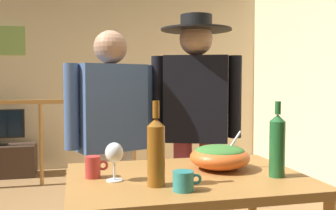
{
  "coord_description": "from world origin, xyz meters",
  "views": [
    {
      "loc": [
        -0.26,
        -2.49,
        1.25
      ],
      "look_at": [
        0.26,
        -0.35,
        1.11
      ],
      "focal_mm": 41.15,
      "sensor_mm": 36.0,
      "label": 1
    }
  ],
  "objects_px": {
    "framed_picture": "(5,41)",
    "wine_glass": "(114,154)",
    "wine_bottle_green": "(277,145)",
    "person_standing_left": "(111,129)",
    "serving_table": "(187,193)",
    "mug_teal": "(184,181)",
    "stair_railing": "(57,130)",
    "wine_bottle_amber": "(156,151)",
    "mug_red": "(93,167)",
    "tv_console": "(0,161)",
    "salad_bowl": "(220,156)",
    "person_standing_right": "(196,113)"
  },
  "relations": [
    {
      "from": "framed_picture",
      "to": "wine_glass",
      "type": "xyz_separation_m",
      "value": [
        1.09,
        -3.89,
        -0.87
      ]
    },
    {
      "from": "wine_bottle_green",
      "to": "person_standing_left",
      "type": "height_order",
      "value": "person_standing_left"
    },
    {
      "from": "serving_table",
      "to": "mug_teal",
      "type": "bearing_deg",
      "value": -109.21
    },
    {
      "from": "stair_railing",
      "to": "wine_bottle_green",
      "type": "height_order",
      "value": "wine_bottle_green"
    },
    {
      "from": "stair_railing",
      "to": "wine_bottle_amber",
      "type": "relative_size",
      "value": 7.56
    },
    {
      "from": "framed_picture",
      "to": "mug_red",
      "type": "height_order",
      "value": "framed_picture"
    },
    {
      "from": "serving_table",
      "to": "wine_bottle_green",
      "type": "height_order",
      "value": "wine_bottle_green"
    },
    {
      "from": "tv_console",
      "to": "wine_bottle_green",
      "type": "distance_m",
      "value": 4.23
    },
    {
      "from": "tv_console",
      "to": "salad_bowl",
      "type": "relative_size",
      "value": 2.92
    },
    {
      "from": "serving_table",
      "to": "wine_bottle_amber",
      "type": "relative_size",
      "value": 3.04
    },
    {
      "from": "tv_console",
      "to": "wine_bottle_green",
      "type": "xyz_separation_m",
      "value": [
        1.9,
        -3.7,
        0.75
      ]
    },
    {
      "from": "tv_console",
      "to": "person_standing_left",
      "type": "relative_size",
      "value": 0.57
    },
    {
      "from": "salad_bowl",
      "to": "wine_bottle_amber",
      "type": "xyz_separation_m",
      "value": [
        -0.38,
        -0.23,
        0.08
      ]
    },
    {
      "from": "wine_glass",
      "to": "mug_teal",
      "type": "relative_size",
      "value": 1.42
    },
    {
      "from": "tv_console",
      "to": "serving_table",
      "type": "xyz_separation_m",
      "value": [
        1.5,
        -3.58,
        0.5
      ]
    },
    {
      "from": "stair_railing",
      "to": "wine_glass",
      "type": "xyz_separation_m",
      "value": [
        0.39,
        -3.03,
        0.26
      ]
    },
    {
      "from": "framed_picture",
      "to": "person_standing_left",
      "type": "relative_size",
      "value": 0.33
    },
    {
      "from": "tv_console",
      "to": "wine_glass",
      "type": "bearing_deg",
      "value": -72.34
    },
    {
      "from": "serving_table",
      "to": "person_standing_left",
      "type": "relative_size",
      "value": 0.71
    },
    {
      "from": "wine_bottle_amber",
      "to": "salad_bowl",
      "type": "bearing_deg",
      "value": 31.23
    },
    {
      "from": "wine_bottle_amber",
      "to": "mug_red",
      "type": "bearing_deg",
      "value": 141.49
    },
    {
      "from": "person_standing_right",
      "to": "mug_teal",
      "type": "bearing_deg",
      "value": 90.03
    },
    {
      "from": "framed_picture",
      "to": "serving_table",
      "type": "distance_m",
      "value": 4.27
    },
    {
      "from": "person_standing_right",
      "to": "serving_table",
      "type": "bearing_deg",
      "value": 89.74
    },
    {
      "from": "framed_picture",
      "to": "mug_red",
      "type": "bearing_deg",
      "value": -75.28
    },
    {
      "from": "framed_picture",
      "to": "person_standing_right",
      "type": "relative_size",
      "value": 0.3
    },
    {
      "from": "salad_bowl",
      "to": "serving_table",
      "type": "bearing_deg",
      "value": -157.25
    },
    {
      "from": "mug_teal",
      "to": "person_standing_right",
      "type": "xyz_separation_m",
      "value": [
        0.38,
        1.03,
        0.19
      ]
    },
    {
      "from": "stair_railing",
      "to": "wine_bottle_green",
      "type": "distance_m",
      "value": 3.35
    },
    {
      "from": "wine_bottle_green",
      "to": "mug_teal",
      "type": "distance_m",
      "value": 0.52
    },
    {
      "from": "serving_table",
      "to": "mug_teal",
      "type": "distance_m",
      "value": 0.29
    },
    {
      "from": "framed_picture",
      "to": "tv_console",
      "type": "xyz_separation_m",
      "value": [
        -0.06,
        -0.29,
        -1.59
      ]
    },
    {
      "from": "wine_glass",
      "to": "serving_table",
      "type": "bearing_deg",
      "value": 4.01
    },
    {
      "from": "framed_picture",
      "to": "salad_bowl",
      "type": "relative_size",
      "value": 1.67
    },
    {
      "from": "mug_teal",
      "to": "person_standing_left",
      "type": "bearing_deg",
      "value": 101.26
    },
    {
      "from": "mug_red",
      "to": "person_standing_left",
      "type": "xyz_separation_m",
      "value": [
        0.15,
        0.73,
        0.09
      ]
    },
    {
      "from": "wine_glass",
      "to": "person_standing_left",
      "type": "bearing_deg",
      "value": 85.91
    },
    {
      "from": "mug_teal",
      "to": "framed_picture",
      "type": "bearing_deg",
      "value": 108.21
    },
    {
      "from": "framed_picture",
      "to": "mug_red",
      "type": "distance_m",
      "value": 4.05
    },
    {
      "from": "wine_bottle_green",
      "to": "wine_bottle_amber",
      "type": "relative_size",
      "value": 0.97
    },
    {
      "from": "salad_bowl",
      "to": "wine_bottle_green",
      "type": "relative_size",
      "value": 0.86
    },
    {
      "from": "tv_console",
      "to": "mug_teal",
      "type": "bearing_deg",
      "value": -69.76
    },
    {
      "from": "stair_railing",
      "to": "person_standing_left",
      "type": "height_order",
      "value": "person_standing_left"
    },
    {
      "from": "framed_picture",
      "to": "person_standing_left",
      "type": "bearing_deg",
      "value": -69.57
    },
    {
      "from": "wine_bottle_amber",
      "to": "mug_teal",
      "type": "height_order",
      "value": "wine_bottle_amber"
    },
    {
      "from": "wine_glass",
      "to": "wine_bottle_green",
      "type": "relative_size",
      "value": 0.49
    },
    {
      "from": "salad_bowl",
      "to": "wine_glass",
      "type": "distance_m",
      "value": 0.56
    },
    {
      "from": "stair_railing",
      "to": "mug_teal",
      "type": "distance_m",
      "value": 3.33
    },
    {
      "from": "salad_bowl",
      "to": "wine_bottle_green",
      "type": "xyz_separation_m",
      "value": [
        0.21,
        -0.21,
        0.08
      ]
    },
    {
      "from": "framed_picture",
      "to": "person_standing_right",
      "type": "distance_m",
      "value": 3.62
    }
  ]
}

